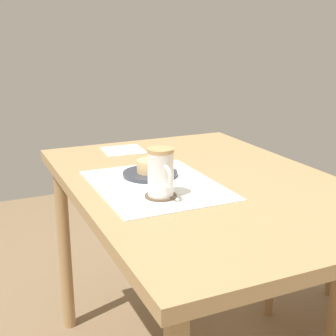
% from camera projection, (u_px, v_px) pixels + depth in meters
% --- Properties ---
extents(dining_table, '(1.16, 0.79, 0.76)m').
position_uv_depth(dining_table, '(203.00, 206.00, 1.46)').
color(dining_table, tan).
rests_on(dining_table, ground_plane).
extents(placemat, '(0.44, 0.35, 0.00)m').
position_uv_depth(placemat, '(156.00, 185.00, 1.39)').
color(placemat, white).
rests_on(placemat, dining_table).
extents(pastry_plate, '(0.17, 0.17, 0.01)m').
position_uv_depth(pastry_plate, '(150.00, 174.00, 1.47)').
color(pastry_plate, '#333842').
rests_on(pastry_plate, placemat).
extents(pastry, '(0.08, 0.08, 0.04)m').
position_uv_depth(pastry, '(150.00, 166.00, 1.46)').
color(pastry, '#E5BC7F').
rests_on(pastry, pastry_plate).
extents(coffee_coaster, '(0.09, 0.09, 0.00)m').
position_uv_depth(coffee_coaster, '(161.00, 196.00, 1.28)').
color(coffee_coaster, brown).
rests_on(coffee_coaster, placemat).
extents(coffee_mug, '(0.11, 0.07, 0.13)m').
position_uv_depth(coffee_mug, '(161.00, 172.00, 1.26)').
color(coffee_mug, white).
rests_on(coffee_mug, coffee_coaster).
extents(paper_napkin, '(0.16, 0.16, 0.00)m').
position_uv_depth(paper_napkin, '(123.00, 150.00, 1.78)').
color(paper_napkin, silver).
rests_on(paper_napkin, dining_table).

